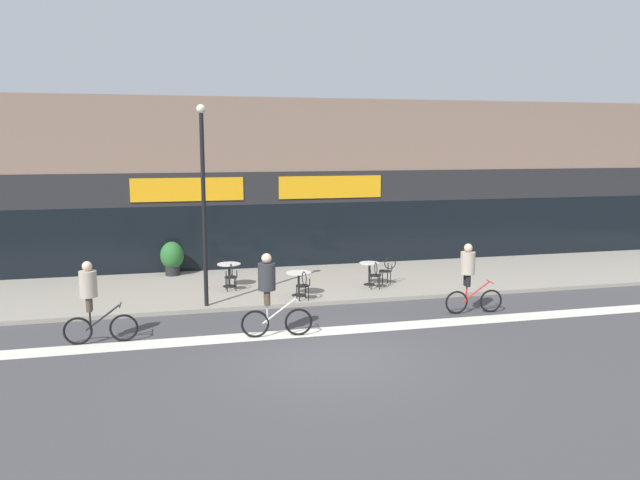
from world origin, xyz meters
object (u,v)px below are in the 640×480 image
Objects in this scene: lamp_post at (203,193)px; planter_pot at (172,257)px; cafe_chair_2_near at (375,273)px; bistro_table_2 at (369,269)px; cyclist_0 at (469,274)px; cyclist_1 at (270,289)px; cafe_chair_0_near at (231,275)px; bistro_table_0 at (229,270)px; bistro_table_1 at (299,279)px; cyclist_2 at (92,297)px; cafe_chair_1_near at (303,284)px; cafe_chair_2_side at (387,269)px.

planter_pot is at bearing 101.27° from lamp_post.
planter_pot is (-6.31, 3.75, 0.13)m from cafe_chair_2_near.
cyclist_0 is (1.77, -3.57, 0.50)m from bistro_table_2.
cafe_chair_0_near is at bearing 100.68° from cyclist_1.
bistro_table_0 is 0.98× the size of bistro_table_1.
bistro_table_2 is 9.13m from cyclist_2.
cafe_chair_2_near reaches higher than bistro_table_0.
cafe_chair_1_near is 1.00× the size of cafe_chair_2_near.
cafe_chair_2_side is at bearing -24.24° from planter_pot.
cyclist_1 is (2.28, -7.52, 0.45)m from planter_pot.
planter_pot reaches higher than cafe_chair_1_near.
bistro_table_2 is 4.02m from cyclist_0.
bistro_table_2 is 2.98m from cafe_chair_1_near.
bistro_table_0 is at bearing -2.06° from cafe_chair_0_near.
cafe_chair_0_near is at bearing 87.46° from cafe_chair_2_near.
cafe_chair_1_near is 0.45× the size of cyclist_2.
cyclist_0 is at bearing 1.69° from cyclist_2.
bistro_table_2 is at bearing 18.92° from bistro_table_1.
bistro_table_1 is 0.39× the size of cyclist_2.
cyclist_0 reaches higher than bistro_table_1.
planter_pot is at bearing -24.95° from cafe_chair_2_side.
planter_pot reaches higher than bistro_table_2.
planter_pot is at bearing 67.37° from cafe_chair_2_near.
bistro_table_1 is 3.84m from cyclist_1.
cyclist_0 is 10.01m from cyclist_2.
cafe_chair_2_near is 6.12m from lamp_post.
cyclist_0 is at bearing 12.61° from cyclist_1.
lamp_post is 7.83m from cyclist_0.
bistro_table_1 is at bearing 71.92° from cyclist_1.
cyclist_0 is (8.09, -6.70, 0.38)m from planter_pot.
bistro_table_2 is at bearing -10.63° from bistro_table_0.
cyclist_0 is 5.87m from cyclist_1.
planter_pot is 0.21× the size of lamp_post.
bistro_table_1 is 0.87× the size of cafe_chair_1_near.
cafe_chair_2_side is 9.70m from cyclist_2.
planter_pot is 10.51m from cyclist_0.
cafe_chair_2_near is at bearing -30.74° from planter_pot.
lamp_post is 2.85× the size of cyclist_0.
bistro_table_0 is 0.63m from cafe_chair_0_near.
bistro_table_0 is 6.04m from cyclist_2.
bistro_table_1 is 5.13m from cyclist_0.
planter_pot is (-1.79, 2.90, 0.13)m from cafe_chair_0_near.
planter_pot is at bearing 29.28° from cafe_chair_0_near.
bistro_table_2 is 0.83× the size of cafe_chair_1_near.
cafe_chair_2_near is at bearing 5.74° from bistro_table_1.
cyclist_0 is (6.30, -3.80, 0.51)m from cafe_chair_0_near.
cafe_chair_1_near is (-2.57, -1.51, -0.01)m from bistro_table_2.
cyclist_2 is (-10.01, -0.33, -0.00)m from cyclist_0.
bistro_table_2 is at bearing 7.13° from cafe_chair_2_near.
cyclist_0 is at bearing -63.69° from bistro_table_2.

